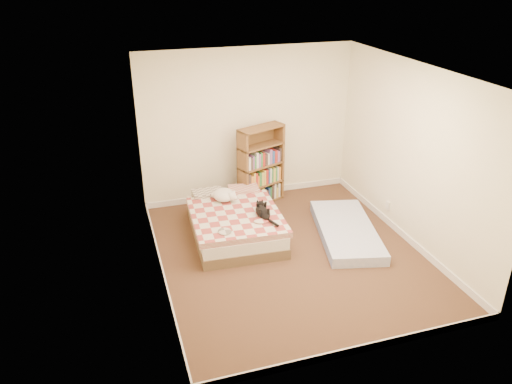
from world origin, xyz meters
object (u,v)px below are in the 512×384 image
object	(u,v)px
bed	(234,221)
white_dog	(225,195)
floor_mattress	(346,231)
bookshelf	(261,174)
black_cat	(262,211)

from	to	relation	value
bed	white_dog	world-z (taller)	white_dog
floor_mattress	white_dog	world-z (taller)	white_dog
floor_mattress	bookshelf	bearing A→B (deg)	133.40
bookshelf	black_cat	distance (m)	1.30
bed	black_cat	world-z (taller)	black_cat
bed	floor_mattress	size ratio (longest dim) A/B	1.03
black_cat	white_dog	bearing A→B (deg)	129.68
bed	floor_mattress	distance (m)	1.65
bookshelf	white_dog	xyz separation A→B (m)	(-0.76, -0.61, -0.00)
bookshelf	floor_mattress	size ratio (longest dim) A/B	0.76
floor_mattress	black_cat	bearing A→B (deg)	-177.30
floor_mattress	white_dog	xyz separation A→B (m)	(-1.61, 0.86, 0.42)
white_dog	bed	bearing A→B (deg)	-77.49
floor_mattress	black_cat	xyz separation A→B (m)	(-1.22, 0.23, 0.40)
bookshelf	bed	bearing A→B (deg)	-148.02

